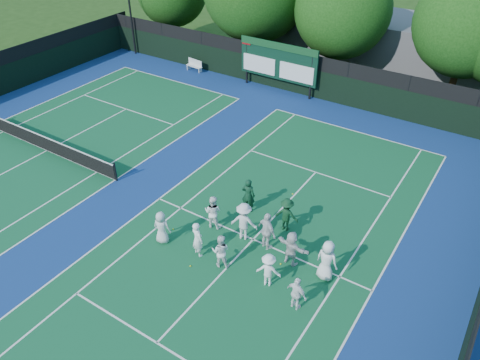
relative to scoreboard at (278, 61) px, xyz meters
The scene contains 28 objects.
ground 17.23m from the scoreboard, 65.78° to the right, with size 120.00×120.00×0.00m, color #1D3C10.
court_apron 14.78m from the scoreboard, 86.03° to the right, with size 34.00×32.00×0.01m, color navy.
near_court 16.33m from the scoreboard, 64.32° to the right, with size 11.05×23.85×0.01m.
left_court 16.32m from the scoreboard, 115.60° to the right, with size 11.05×23.85×0.01m.
back_fence 1.38m from the scoreboard, 22.25° to the left, with size 34.00×0.08×3.00m.
divider_fence_right 21.68m from the scoreboard, 42.33° to the right, with size 0.08×32.00×3.00m.
scoreboard is the anchor object (origin of this frame).
clubhouse 9.80m from the scoreboard, 59.22° to the left, with size 18.00×6.00×4.00m, color #5B5C61.
tennis_net 16.26m from the scoreboard, 115.60° to the right, with size 11.30×0.10×1.10m.
bench 7.49m from the scoreboard, behind, with size 1.49×0.59×0.92m.
tree_c 5.73m from the scoreboard, 53.66° to the left, with size 6.72×6.72×8.60m.
tree_d 12.26m from the scoreboard, 19.73° to the left, with size 6.69×6.69×8.98m.
tennis_ball_0 18.46m from the scoreboard, 71.86° to the right, with size 0.07×0.07×0.07m, color yellow.
tennis_ball_2 17.75m from the scoreboard, 60.10° to the right, with size 0.07×0.07×0.07m, color yellow.
tennis_ball_3 16.56m from the scoreboard, 77.29° to the right, with size 0.07×0.07×0.07m, color yellow.
tennis_ball_4 12.87m from the scoreboard, 57.01° to the right, with size 0.07×0.07×0.07m, color yellow.
player_front_0 17.30m from the scoreboard, 77.49° to the right, with size 0.77×0.50×1.59m, color silver.
player_front_1 17.59m from the scoreboard, 71.61° to the right, with size 0.62×0.41×1.71m, color white.
player_front_2 18.00m from the scoreboard, 68.02° to the right, with size 0.77×0.60×1.58m, color white.
player_front_3 18.78m from the scoreboard, 61.72° to the right, with size 0.99×0.57×1.53m, color white.
player_front_4 19.90m from the scoreboard, 58.60° to the right, with size 0.89×0.37×1.51m, color white.
player_back_0 15.67m from the scoreboard, 71.34° to the right, with size 0.81×0.63×1.66m, color white.
player_back_1 16.16m from the scoreboard, 65.83° to the right, with size 1.20×0.69×1.86m, color silver.
player_back_2 16.67m from the scoreboard, 62.17° to the right, with size 1.08×0.45×1.85m, color silver.
player_back_3 17.54m from the scoreboard, 58.78° to the right, with size 1.52×0.48×1.64m, color silver.
player_back_4 18.35m from the scoreboard, 54.60° to the right, with size 0.91×0.59×1.85m, color white.
coach_left 14.20m from the scoreboard, 66.20° to the right, with size 0.65×0.43×1.79m, color #0E341F.
coach_right 15.39m from the scoreboard, 59.12° to the right, with size 1.07×0.62×1.66m, color #0F381D.
Camera 1 is at (7.98, -12.33, 13.99)m, focal length 35.00 mm.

